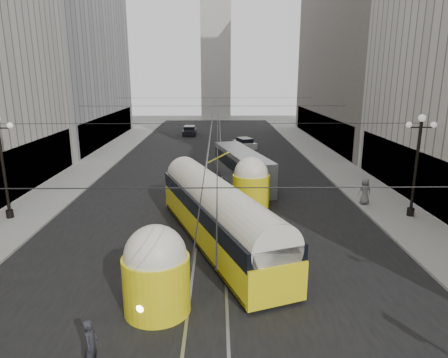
{
  "coord_description": "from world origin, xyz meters",
  "views": [
    {
      "loc": [
        0.44,
        -5.72,
        8.76
      ],
      "look_at": [
        0.72,
        13.45,
        3.77
      ],
      "focal_mm": 32.0,
      "sensor_mm": 36.0,
      "label": 1
    }
  ],
  "objects_px": {
    "city_bus": "(242,166)",
    "pedestrian_sidewalk_right": "(365,191)",
    "pedestrian_crossing_a": "(91,346)",
    "streetcar": "(217,213)"
  },
  "relations": [
    {
      "from": "city_bus",
      "to": "pedestrian_sidewalk_right",
      "type": "bearing_deg",
      "value": -37.24
    },
    {
      "from": "city_bus",
      "to": "pedestrian_sidewalk_right",
      "type": "height_order",
      "value": "city_bus"
    },
    {
      "from": "city_bus",
      "to": "pedestrian_crossing_a",
      "type": "xyz_separation_m",
      "value": [
        -5.83,
        -21.85,
        -0.61
      ]
    },
    {
      "from": "streetcar",
      "to": "city_bus",
      "type": "xyz_separation_m",
      "value": [
        2.02,
        12.38,
        -0.24
      ]
    },
    {
      "from": "city_bus",
      "to": "pedestrian_sidewalk_right",
      "type": "relative_size",
      "value": 5.96
    },
    {
      "from": "streetcar",
      "to": "pedestrian_sidewalk_right",
      "type": "bearing_deg",
      "value": 31.57
    },
    {
      "from": "city_bus",
      "to": "pedestrian_crossing_a",
      "type": "distance_m",
      "value": 22.63
    },
    {
      "from": "streetcar",
      "to": "city_bus",
      "type": "bearing_deg",
      "value": 80.71
    },
    {
      "from": "streetcar",
      "to": "pedestrian_crossing_a",
      "type": "xyz_separation_m",
      "value": [
        -3.81,
        -9.48,
        -0.85
      ]
    },
    {
      "from": "streetcar",
      "to": "pedestrian_sidewalk_right",
      "type": "xyz_separation_m",
      "value": [
        10.12,
        6.22,
        -0.65
      ]
    }
  ]
}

